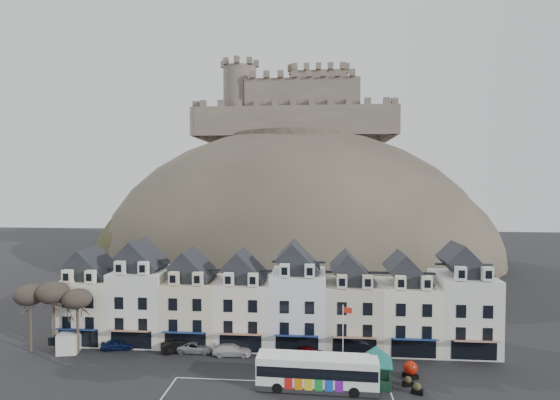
% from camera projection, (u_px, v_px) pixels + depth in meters
% --- Properties ---
extents(coach_bay_markings, '(22.00, 7.50, 0.01)m').
position_uv_depth(coach_bay_markings, '(277.00, 400.00, 41.37)').
color(coach_bay_markings, silver).
rests_on(coach_bay_markings, ground).
extents(townhouse_terrace, '(54.40, 9.35, 11.80)m').
position_uv_depth(townhouse_terrace, '(273.00, 302.00, 55.97)').
color(townhouse_terrace, white).
rests_on(townhouse_terrace, ground).
extents(castle_hill, '(100.00, 76.00, 68.00)m').
position_uv_depth(castle_hill, '(299.00, 265.00, 108.84)').
color(castle_hill, '#38332B').
rests_on(castle_hill, ground).
extents(castle, '(50.20, 22.20, 22.00)m').
position_uv_depth(castle, '(297.00, 108.00, 114.26)').
color(castle, brown).
rests_on(castle, ground).
extents(tree_left_far, '(3.61, 3.61, 8.24)m').
position_uv_depth(tree_left_far, '(30.00, 295.00, 52.92)').
color(tree_left_far, '#342C21').
rests_on(tree_left_far, ground).
extents(tree_left_mid, '(3.78, 3.78, 8.64)m').
position_uv_depth(tree_left_mid, '(53.00, 293.00, 52.66)').
color(tree_left_mid, '#342C21').
rests_on(tree_left_mid, ground).
extents(tree_left_near, '(3.43, 3.43, 7.84)m').
position_uv_depth(tree_left_near, '(77.00, 299.00, 52.43)').
color(tree_left_near, '#342C21').
rests_on(tree_left_near, ground).
extents(bus, '(12.07, 3.23, 3.38)m').
position_uv_depth(bus, '(317.00, 371.00, 43.40)').
color(bus, '#262628').
rests_on(bus, ground).
extents(bus_shelter, '(6.38, 6.38, 4.08)m').
position_uv_depth(bus_shelter, '(376.00, 354.00, 44.22)').
color(bus_shelter, black).
rests_on(bus_shelter, ground).
extents(red_buoy, '(1.59, 1.59, 1.83)m').
position_uv_depth(red_buoy, '(410.00, 369.00, 45.94)').
color(red_buoy, black).
rests_on(red_buoy, ground).
extents(flagpole, '(1.00, 0.39, 7.25)m').
position_uv_depth(flagpole, '(344.00, 333.00, 47.74)').
color(flagpole, silver).
rests_on(flagpole, ground).
extents(white_van, '(3.47, 5.62, 2.39)m').
position_uv_depth(white_van, '(72.00, 338.00, 54.27)').
color(white_van, silver).
rests_on(white_van, ground).
extents(planter_west, '(1.23, 0.92, 1.10)m').
position_uv_depth(planter_west, '(417.00, 389.00, 42.45)').
color(planter_west, black).
rests_on(planter_west, ground).
extents(planter_east, '(1.10, 0.74, 1.00)m').
position_uv_depth(planter_east, '(408.00, 381.00, 44.11)').
color(planter_east, black).
rests_on(planter_east, ground).
extents(car_navy, '(4.20, 2.43, 1.34)m').
position_uv_depth(car_navy, '(118.00, 344.00, 53.80)').
color(car_navy, '#0C153F').
rests_on(car_navy, ground).
extents(car_black, '(4.93, 3.34, 1.54)m').
position_uv_depth(car_black, '(181.00, 345.00, 53.13)').
color(car_black, black).
rests_on(car_black, ground).
extents(car_silver, '(4.49, 2.14, 1.26)m').
position_uv_depth(car_silver, '(196.00, 347.00, 52.97)').
color(car_silver, '#A2A5A9').
rests_on(car_silver, ground).
extents(car_white, '(4.74, 2.17, 1.34)m').
position_uv_depth(car_white, '(232.00, 350.00, 51.95)').
color(car_white, silver).
rests_on(car_white, ground).
extents(car_maroon, '(4.11, 2.69, 1.30)m').
position_uv_depth(car_maroon, '(309.00, 351.00, 51.55)').
color(car_maroon, '#5A050D').
rests_on(car_maroon, ground).
extents(car_charcoal, '(4.41, 1.81, 1.42)m').
position_uv_depth(car_charcoal, '(355.00, 360.00, 48.88)').
color(car_charcoal, black).
rests_on(car_charcoal, ground).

